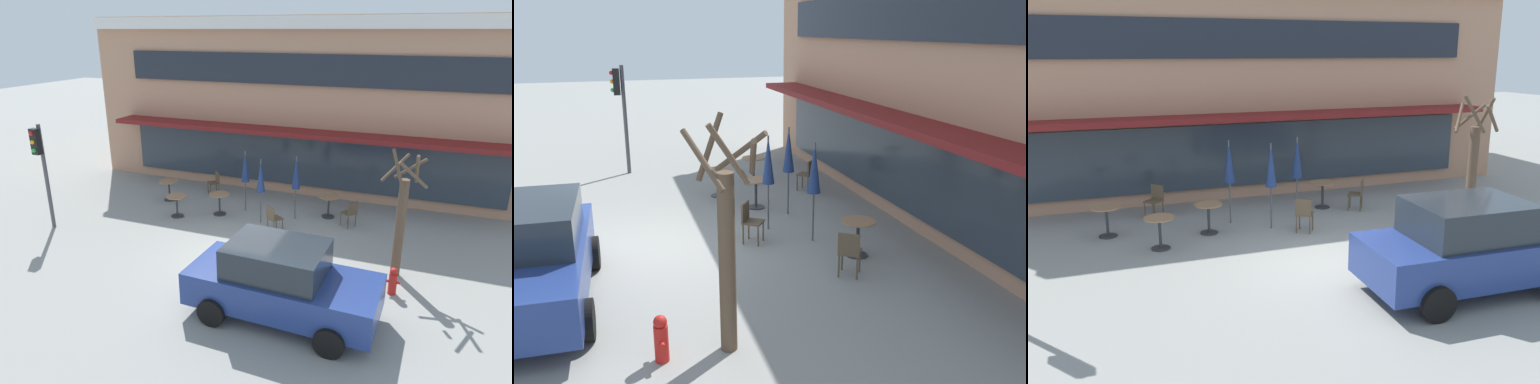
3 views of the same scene
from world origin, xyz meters
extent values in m
plane|color=gray|center=(0.00, 0.00, 0.00)|extent=(80.00, 80.00, 0.00)
cube|color=tan|center=(0.00, 10.00, 3.30)|extent=(18.00, 8.00, 6.60)
cube|color=maroon|center=(0.00, 5.45, 2.55)|extent=(15.30, 1.10, 0.16)
cube|color=#1E232D|center=(0.00, 5.94, 4.75)|extent=(14.40, 0.10, 1.10)
cube|color=#2D3842|center=(0.00, 5.94, 1.35)|extent=(14.40, 0.10, 1.90)
cylinder|color=#333338|center=(-3.32, 2.25, 0.01)|extent=(0.44, 0.44, 0.03)
cylinder|color=#333338|center=(-3.32, 2.25, 0.38)|extent=(0.07, 0.07, 0.70)
cylinder|color=#99704C|center=(-3.32, 2.25, 0.74)|extent=(0.70, 0.70, 0.03)
cylinder|color=#333338|center=(1.55, 4.10, 0.01)|extent=(0.44, 0.44, 0.03)
cylinder|color=#333338|center=(1.55, 4.10, 0.38)|extent=(0.07, 0.07, 0.70)
cylinder|color=#99704C|center=(1.55, 4.10, 0.74)|extent=(0.70, 0.70, 0.03)
cylinder|color=#333338|center=(-2.04, 2.96, 0.01)|extent=(0.44, 0.44, 0.03)
cylinder|color=#333338|center=(-2.04, 2.96, 0.38)|extent=(0.07, 0.07, 0.70)
cylinder|color=#99704C|center=(-2.04, 2.96, 0.74)|extent=(0.70, 0.70, 0.03)
cylinder|color=#333338|center=(-4.42, 3.55, 0.01)|extent=(0.44, 0.44, 0.03)
cylinder|color=#333338|center=(-4.42, 3.55, 0.38)|extent=(0.07, 0.07, 0.70)
cylinder|color=#99704C|center=(-4.42, 3.55, 0.74)|extent=(0.70, 0.70, 0.03)
cylinder|color=#4C4C51|center=(0.53, 3.53, 1.10)|extent=(0.04, 0.04, 2.20)
cone|color=navy|center=(0.53, 3.53, 1.65)|extent=(0.28, 0.28, 1.10)
cylinder|color=#4C4C51|center=(-0.45, 2.81, 1.10)|extent=(0.04, 0.04, 2.20)
cone|color=navy|center=(-0.45, 2.81, 1.65)|extent=(0.28, 0.28, 1.10)
cylinder|color=#4C4C51|center=(-1.32, 3.59, 1.10)|extent=(0.04, 0.04, 2.20)
cone|color=navy|center=(-1.32, 3.59, 1.65)|extent=(0.28, 0.28, 1.10)
cylinder|color=brown|center=(-3.17, 4.49, 0.23)|extent=(0.04, 0.04, 0.45)
cylinder|color=brown|center=(-3.41, 4.74, 0.23)|extent=(0.04, 0.04, 0.45)
cylinder|color=brown|center=(-2.93, 4.73, 0.23)|extent=(0.04, 0.04, 0.45)
cylinder|color=brown|center=(-3.16, 4.98, 0.23)|extent=(0.04, 0.04, 0.45)
cube|color=brown|center=(-3.17, 4.73, 0.47)|extent=(0.57, 0.57, 0.04)
cube|color=brown|center=(-3.04, 4.86, 0.69)|extent=(0.30, 0.32, 0.40)
cylinder|color=brown|center=(0.21, 2.50, 0.23)|extent=(0.04, 0.04, 0.45)
cylinder|color=brown|center=(0.48, 2.30, 0.23)|extent=(0.04, 0.04, 0.45)
cylinder|color=brown|center=(0.01, 2.22, 0.23)|extent=(0.04, 0.04, 0.45)
cylinder|color=brown|center=(0.29, 2.02, 0.23)|extent=(0.04, 0.04, 0.45)
cube|color=brown|center=(0.25, 2.26, 0.47)|extent=(0.56, 0.56, 0.04)
cube|color=brown|center=(0.14, 2.11, 0.69)|extent=(0.35, 0.26, 0.40)
cylinder|color=brown|center=(2.10, 3.52, 0.23)|extent=(0.04, 0.04, 0.45)
cylinder|color=brown|center=(2.29, 3.80, 0.23)|extent=(0.04, 0.04, 0.45)
cylinder|color=brown|center=(2.38, 3.33, 0.23)|extent=(0.04, 0.04, 0.45)
cylinder|color=brown|center=(2.57, 3.61, 0.23)|extent=(0.04, 0.04, 0.45)
cube|color=brown|center=(2.33, 3.56, 0.47)|extent=(0.56, 0.56, 0.04)
cube|color=brown|center=(2.48, 3.46, 0.69)|extent=(0.26, 0.35, 0.40)
cube|color=navy|center=(1.89, -1.98, 0.70)|extent=(4.25, 1.93, 0.76)
cube|color=#232B33|center=(1.74, -1.97, 1.42)|extent=(2.15, 1.66, 0.68)
cylinder|color=black|center=(3.22, -1.12, 0.32)|extent=(0.65, 0.24, 0.64)
cylinder|color=black|center=(0.62, -1.04, 0.32)|extent=(0.65, 0.24, 0.64)
cylinder|color=black|center=(0.56, -2.84, 0.32)|extent=(0.65, 0.24, 0.64)
cylinder|color=brown|center=(4.08, 0.85, 1.32)|extent=(0.24, 0.24, 2.65)
cylinder|color=brown|center=(4.33, 0.85, 2.94)|extent=(0.09, 0.56, 0.83)
cylinder|color=brown|center=(4.16, 1.21, 2.84)|extent=(0.79, 0.25, 0.65)
cylinder|color=brown|center=(3.80, 1.13, 2.85)|extent=(0.66, 0.65, 0.66)
cylinder|color=brown|center=(3.89, 0.69, 2.96)|extent=(0.42, 0.49, 0.87)
cylinder|color=brown|center=(4.26, 0.52, 2.88)|extent=(0.74, 0.46, 0.72)
cylinder|color=red|center=(4.10, -0.11, 0.28)|extent=(0.20, 0.20, 0.55)
sphere|color=red|center=(4.10, -0.11, 0.61)|extent=(0.19, 0.19, 0.19)
cylinder|color=red|center=(3.97, -0.11, 0.33)|extent=(0.10, 0.07, 0.07)
cylinder|color=red|center=(4.23, -0.11, 0.33)|extent=(0.10, 0.07, 0.07)
camera|label=1|loc=(4.54, -10.35, 6.11)|focal=32.00mm
camera|label=2|loc=(10.83, -0.60, 4.46)|focal=38.00mm
camera|label=3|loc=(-4.66, -9.73, 4.39)|focal=38.00mm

